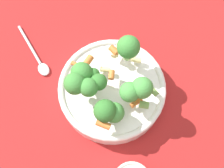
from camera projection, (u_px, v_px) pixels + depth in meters
ground_plane at (112, 94)px, 0.62m from camera, size 3.00×3.00×0.00m
bowl at (112, 90)px, 0.60m from camera, size 0.24×0.24×0.05m
pasta_salad at (108, 84)px, 0.52m from camera, size 0.19×0.19×0.10m
spoon at (38, 59)px, 0.65m from camera, size 0.09×0.15×0.01m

